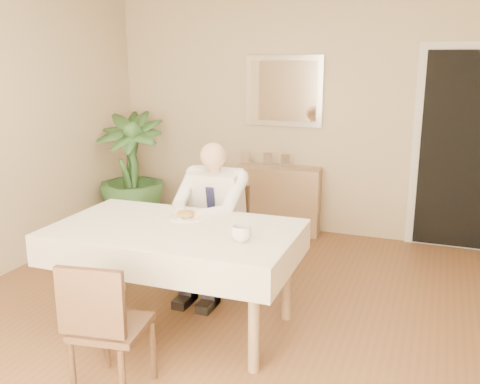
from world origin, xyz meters
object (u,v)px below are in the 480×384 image
at_px(chair_near, 104,323).
at_px(dining_table, 175,238).
at_px(potted_palm, 131,172).
at_px(sideboard, 278,200).
at_px(seated_man, 209,213).
at_px(chair_far, 223,228).
at_px(coffee_mug, 241,234).

bearing_deg(chair_near, dining_table, 81.92).
relative_size(dining_table, potted_palm, 1.31).
xyz_separation_m(dining_table, sideboard, (0.06, 2.33, -0.30)).
xyz_separation_m(dining_table, seated_man, (0.00, 0.59, 0.02)).
bearing_deg(dining_table, chair_far, 89.35).
bearing_deg(chair_far, seated_man, -90.52).
bearing_deg(sideboard, chair_far, -97.67).
bearing_deg(potted_palm, chair_far, -33.25).
height_order(chair_far, potted_palm, potted_palm).
distance_m(chair_near, potted_palm, 3.17).
relative_size(sideboard, potted_palm, 0.70).
bearing_deg(coffee_mug, seated_man, 127.33).
relative_size(coffee_mug, sideboard, 0.14).
distance_m(dining_table, chair_far, 0.90).
bearing_deg(dining_table, coffee_mug, -13.20).
bearing_deg(potted_palm, seated_man, -40.06).
bearing_deg(sideboard, coffee_mug, -84.19).
bearing_deg(sideboard, dining_table, -96.84).
distance_m(chair_far, seated_man, 0.36).
xyz_separation_m(chair_far, seated_man, (0.00, -0.28, 0.22)).
relative_size(seated_man, potted_palm, 0.95).
bearing_deg(coffee_mug, chair_far, 118.65).
bearing_deg(chair_far, potted_palm, 146.23).
bearing_deg(chair_far, chair_near, -90.25).
relative_size(coffee_mug, potted_palm, 0.10).
xyz_separation_m(dining_table, coffee_mug, (0.54, -0.12, 0.14)).
distance_m(chair_far, sideboard, 1.46).
height_order(chair_near, coffee_mug, coffee_mug).
distance_m(chair_far, chair_near, 1.77).
bearing_deg(seated_man, chair_far, 90.00).
bearing_deg(seated_man, potted_palm, 139.94).
xyz_separation_m(chair_near, sideboard, (0.05, 3.23, -0.09)).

